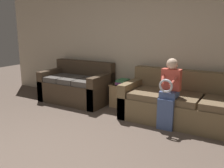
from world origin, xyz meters
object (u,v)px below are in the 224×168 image
object	(u,v)px
child_left_seated	(169,90)
book_stack	(123,82)
side_shelf	(123,95)
couch_side	(77,87)
couch_main	(184,105)

from	to	relation	value
child_left_seated	book_stack	distance (m)	1.34
side_shelf	book_stack	xyz separation A→B (m)	(0.01, 0.00, 0.28)
couch_side	side_shelf	size ratio (longest dim) A/B	3.19
book_stack	couch_side	bearing A→B (deg)	-169.10
couch_side	side_shelf	xyz separation A→B (m)	(1.06, 0.20, -0.08)
couch_side	child_left_seated	size ratio (longest dim) A/B	1.32
couch_side	couch_main	bearing A→B (deg)	-1.02
couch_main	side_shelf	world-z (taller)	couch_main
couch_side	child_left_seated	distance (m)	2.30
side_shelf	book_stack	size ratio (longest dim) A/B	1.51
couch_main	side_shelf	xyz separation A→B (m)	(-1.35, 0.24, -0.06)
side_shelf	book_stack	world-z (taller)	book_stack
couch_side	book_stack	distance (m)	1.10
couch_main	side_shelf	distance (m)	1.37
couch_main	couch_side	xyz separation A→B (m)	(-2.41, 0.04, 0.02)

